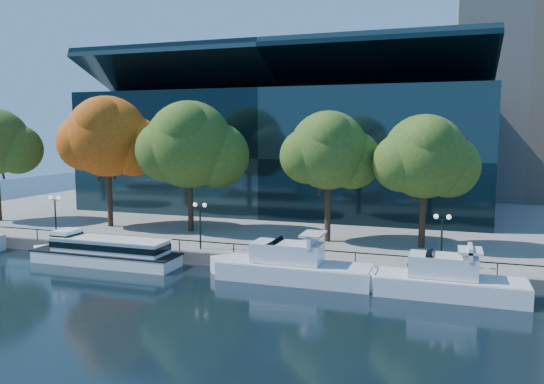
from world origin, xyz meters
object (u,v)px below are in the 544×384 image
(cruiser_far, at_px, (443,280))
(tree_4, at_px, (426,158))
(tour_boat, at_px, (102,250))
(cruiser_near, at_px, (288,265))
(lamp_0, at_px, (55,207))
(tree_2, at_px, (191,147))
(tree_3, at_px, (330,152))
(lamp_1, at_px, (200,215))
(tree_1, at_px, (109,138))
(lamp_2, at_px, (442,228))

(cruiser_far, xyz_separation_m, tree_4, (-1.79, 10.61, 7.67))
(tour_boat, distance_m, cruiser_near, 16.29)
(tree_4, height_order, lamp_0, tree_4)
(tour_boat, xyz_separation_m, tree_2, (2.88, 10.93, 8.45))
(tree_2, distance_m, tree_3, 14.28)
(tree_3, xyz_separation_m, lamp_0, (-25.08, -6.65, -5.27))
(cruiser_near, height_order, lamp_1, lamp_1)
(tree_2, bearing_deg, lamp_1, -58.15)
(tour_boat, height_order, tree_1, tree_1)
(tree_1, distance_m, lamp_0, 9.47)
(tree_3, distance_m, lamp_0, 26.48)
(tree_1, relative_size, lamp_0, 3.43)
(tour_boat, relative_size, tree_4, 1.23)
(cruiser_far, bearing_deg, tree_1, 162.41)
(cruiser_far, xyz_separation_m, tree_1, (-33.92, 10.75, 9.24))
(tree_3, distance_m, lamp_2, 13.10)
(lamp_1, bearing_deg, tour_boat, -152.52)
(tour_boat, relative_size, tree_2, 1.08)
(tree_3, distance_m, tree_4, 8.42)
(tree_3, bearing_deg, tour_boat, -148.65)
(tour_boat, height_order, tree_4, tree_4)
(cruiser_near, distance_m, cruiser_far, 11.07)
(tree_3, relative_size, lamp_1, 2.98)
(lamp_1, distance_m, lamp_2, 19.83)
(lamp_1, bearing_deg, tree_1, 153.77)
(lamp_1, height_order, lamp_2, same)
(lamp_0, bearing_deg, tree_4, 11.31)
(tree_2, relative_size, lamp_0, 3.27)
(lamp_0, bearing_deg, tour_boat, -25.58)
(cruiser_near, bearing_deg, tree_4, 47.76)
(tree_3, bearing_deg, tree_4, 0.37)
(tree_3, bearing_deg, lamp_1, -145.96)
(tour_boat, distance_m, cruiser_far, 27.35)
(tree_3, bearing_deg, lamp_2, -33.64)
(cruiser_far, relative_size, tree_4, 0.95)
(cruiser_far, relative_size, lamp_0, 2.75)
(cruiser_far, bearing_deg, lamp_2, 93.15)
(tour_boat, bearing_deg, cruiser_far, -0.24)
(tour_boat, bearing_deg, lamp_0, 154.42)
(cruiser_near, bearing_deg, tree_3, 85.16)
(cruiser_near, height_order, tree_2, tree_2)
(cruiser_far, relative_size, lamp_1, 2.75)
(tree_4, relative_size, lamp_2, 2.88)
(cruiser_far, distance_m, tree_2, 28.15)
(tour_boat, distance_m, tree_4, 28.67)
(lamp_0, relative_size, lamp_1, 1.00)
(tree_1, height_order, tree_2, tree_1)
(lamp_1, bearing_deg, cruiser_far, -11.05)
(cruiser_far, height_order, lamp_2, lamp_2)
(tree_4, bearing_deg, lamp_2, -76.75)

